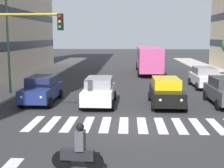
% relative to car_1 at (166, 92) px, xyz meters
% --- Properties ---
extents(ground_plane, '(180.00, 180.00, 0.00)m').
position_rel_car_1_xyz_m(ground_plane, '(2.11, 4.40, -0.89)').
color(ground_plane, '#2D2D30').
extents(crosswalk_markings, '(10.35, 2.80, 0.01)m').
position_rel_car_1_xyz_m(crosswalk_markings, '(2.11, 4.40, -0.88)').
color(crosswalk_markings, silver).
rests_on(crosswalk_markings, ground_plane).
extents(car_1, '(2.02, 4.44, 1.72)m').
position_rel_car_1_xyz_m(car_1, '(0.00, 0.00, 0.00)').
color(car_1, black).
rests_on(car_1, ground_plane).
extents(car_2, '(2.02, 4.44, 1.72)m').
position_rel_car_1_xyz_m(car_2, '(4.19, 0.03, 0.00)').
color(car_2, silver).
rests_on(car_2, ground_plane).
extents(car_3, '(2.02, 4.44, 1.72)m').
position_rel_car_1_xyz_m(car_3, '(7.98, -0.43, 0.00)').
color(car_3, navy).
rests_on(car_3, ground_plane).
extents(car_row2_0, '(2.02, 4.44, 1.72)m').
position_rel_car_1_xyz_m(car_row2_0, '(-4.04, -7.06, 0.00)').
color(car_row2_0, silver).
rests_on(car_row2_0, ground_plane).
extents(bus_behind_traffic, '(2.78, 10.50, 3.00)m').
position_rel_car_1_xyz_m(bus_behind_traffic, '(0.00, -17.19, 0.97)').
color(bus_behind_traffic, '#DB5193').
rests_on(bus_behind_traffic, ground_plane).
extents(motorcycle_with_rider, '(1.70, 0.38, 1.57)m').
position_rel_car_1_xyz_m(motorcycle_with_rider, '(3.94, 9.63, -0.24)').
color(motorcycle_with_rider, black).
rests_on(motorcycle_with_rider, ground_plane).
extents(street_lamp_right, '(3.36, 0.28, 7.15)m').
position_rel_car_1_xyz_m(street_lamp_right, '(10.44, -2.81, 3.69)').
color(street_lamp_right, '#4C6B56').
rests_on(street_lamp_right, sidewalk_right).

